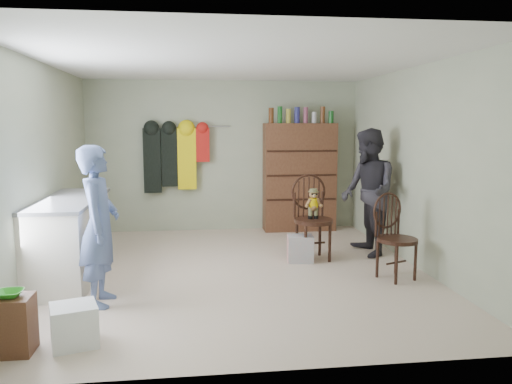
{
  "coord_description": "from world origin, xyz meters",
  "views": [
    {
      "loc": [
        -0.52,
        -5.88,
        1.79
      ],
      "look_at": [
        0.25,
        0.2,
        0.95
      ],
      "focal_mm": 35.0,
      "sensor_mm": 36.0,
      "label": 1
    }
  ],
  "objects": [
    {
      "name": "stool",
      "position": [
        -1.95,
        -1.96,
        0.23
      ],
      "size": [
        0.32,
        0.28,
        0.46
      ],
      "primitive_type": "cube",
      "color": "brown",
      "rests_on": "ground"
    },
    {
      "name": "person_left",
      "position": [
        -1.45,
        -0.91,
        0.79
      ],
      "size": [
        0.4,
        0.59,
        1.59
      ],
      "primitive_type": "imported",
      "rotation": [
        0.0,
        0.0,
        1.54
      ],
      "color": "#54679B",
      "rests_on": "ground"
    },
    {
      "name": "ground_plane",
      "position": [
        0.0,
        0.0,
        0.0
      ],
      "size": [
        5.0,
        5.0,
        0.0
      ],
      "primitive_type": "plane",
      "color": "beige",
      "rests_on": "ground"
    },
    {
      "name": "plastic_tub",
      "position": [
        -1.5,
        -1.86,
        0.17
      ],
      "size": [
        0.44,
        0.43,
        0.34
      ],
      "primitive_type": "cube",
      "rotation": [
        0.0,
        0.0,
        0.31
      ],
      "color": "white",
      "rests_on": "ground"
    },
    {
      "name": "coat_rack",
      "position": [
        -0.83,
        2.38,
        1.25
      ],
      "size": [
        1.42,
        0.12,
        1.09
      ],
      "color": "#99999E",
      "rests_on": "ground"
    },
    {
      "name": "bowl",
      "position": [
        -1.95,
        -1.96,
        0.48
      ],
      "size": [
        0.2,
        0.2,
        0.05
      ],
      "primitive_type": "imported",
      "color": "green",
      "rests_on": "stool"
    },
    {
      "name": "counter",
      "position": [
        -1.95,
        0.0,
        0.47
      ],
      "size": [
        0.64,
        1.86,
        0.94
      ],
      "color": "silver",
      "rests_on": "ground"
    },
    {
      "name": "chair_front",
      "position": [
        1.03,
        0.48,
        0.63
      ],
      "size": [
        0.56,
        0.56,
        1.12
      ],
      "rotation": [
        0.0,
        0.0,
        0.13
      ],
      "color": "black",
      "rests_on": "ground"
    },
    {
      "name": "striped_bag",
      "position": [
        0.85,
        0.34,
        0.17
      ],
      "size": [
        0.35,
        0.29,
        0.35
      ],
      "primitive_type": "cube",
      "rotation": [
        0.0,
        0.0,
        -0.1
      ],
      "color": "#E57872",
      "rests_on": "ground"
    },
    {
      "name": "dresser",
      "position": [
        1.25,
        2.3,
        0.92
      ],
      "size": [
        1.2,
        0.39,
        2.07
      ],
      "color": "brown",
      "rests_on": "ground"
    },
    {
      "name": "person_right",
      "position": [
        1.83,
        0.58,
        0.87
      ],
      "size": [
        0.68,
        0.86,
        1.74
      ],
      "primitive_type": "imported",
      "rotation": [
        0.0,
        0.0,
        -1.55
      ],
      "color": "#2D2B33",
      "rests_on": "ground"
    },
    {
      "name": "room_walls",
      "position": [
        0.0,
        0.53,
        1.58
      ],
      "size": [
        5.0,
        5.0,
        5.0
      ],
      "color": "#ACB194",
      "rests_on": "ground"
    },
    {
      "name": "chair_far",
      "position": [
        1.78,
        -0.46,
        0.53
      ],
      "size": [
        0.58,
        0.58,
        1.0
      ],
      "rotation": [
        0.0,
        0.0,
        0.38
      ],
      "color": "black",
      "rests_on": "ground"
    }
  ]
}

